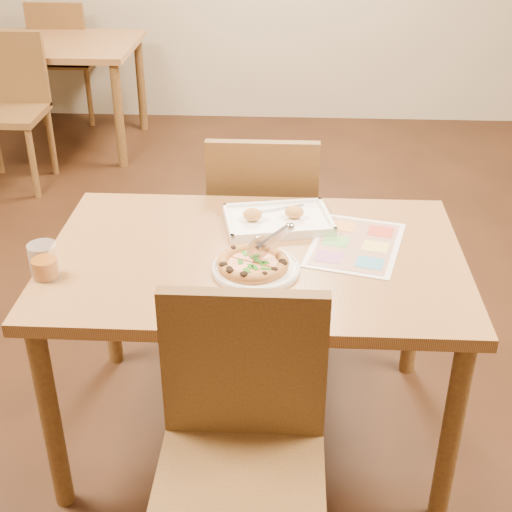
{
  "coord_description": "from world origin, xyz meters",
  "views": [
    {
      "loc": [
        0.11,
        -1.94,
        1.81
      ],
      "look_at": [
        0.01,
        -0.1,
        0.77
      ],
      "focal_mm": 50.0,
      "sensor_mm": 36.0,
      "label": 1
    }
  ],
  "objects_px": {
    "bg_table": "(40,55)",
    "bg_chair_far": "(63,48)",
    "bg_chair_near": "(10,91)",
    "pizza": "(253,263)",
    "chair_far": "(263,213)",
    "appetizer_tray": "(277,220)",
    "menu": "(356,244)",
    "plate": "(256,269)",
    "pizza_cutter": "(269,241)",
    "dining_table": "(255,277)",
    "chair_near": "(242,425)",
    "glass_tumbler": "(44,263)"
  },
  "relations": [
    {
      "from": "appetizer_tray",
      "to": "chair_near",
      "type": "bearing_deg",
      "value": -94.56
    },
    {
      "from": "chair_far",
      "to": "bg_chair_near",
      "type": "height_order",
      "value": "same"
    },
    {
      "from": "menu",
      "to": "bg_chair_near",
      "type": "bearing_deg",
      "value": 132.07
    },
    {
      "from": "bg_chair_far",
      "to": "pizza",
      "type": "xyz_separation_m",
      "value": [
        1.6,
        -3.41,
        0.18
      ]
    },
    {
      "from": "bg_chair_near",
      "to": "glass_tumbler",
      "type": "height_order",
      "value": "bg_chair_near"
    },
    {
      "from": "chair_near",
      "to": "dining_table",
      "type": "bearing_deg",
      "value": 90.0
    },
    {
      "from": "chair_far",
      "to": "bg_chair_near",
      "type": "xyz_separation_m",
      "value": [
        -1.6,
        1.6,
        0.0
      ]
    },
    {
      "from": "bg_chair_near",
      "to": "appetizer_tray",
      "type": "bearing_deg",
      "value": -50.1
    },
    {
      "from": "pizza_cutter",
      "to": "bg_chair_far",
      "type": "bearing_deg",
      "value": 80.9
    },
    {
      "from": "bg_table",
      "to": "menu",
      "type": "distance_m",
      "value": 3.33
    },
    {
      "from": "chair_far",
      "to": "plate",
      "type": "height_order",
      "value": "chair_far"
    },
    {
      "from": "bg_chair_far",
      "to": "pizza_cutter",
      "type": "relative_size",
      "value": 3.54
    },
    {
      "from": "bg_table",
      "to": "bg_chair_far",
      "type": "bearing_deg",
      "value": 90.0
    },
    {
      "from": "bg_chair_far",
      "to": "pizza_cutter",
      "type": "xyz_separation_m",
      "value": [
        1.65,
        -3.37,
        0.24
      ]
    },
    {
      "from": "pizza",
      "to": "pizza_cutter",
      "type": "relative_size",
      "value": 1.63
    },
    {
      "from": "chair_near",
      "to": "bg_table",
      "type": "bearing_deg",
      "value": 115.19
    },
    {
      "from": "dining_table",
      "to": "bg_chair_far",
      "type": "bearing_deg",
      "value": 115.85
    },
    {
      "from": "pizza",
      "to": "bg_chair_far",
      "type": "bearing_deg",
      "value": 115.15
    },
    {
      "from": "menu",
      "to": "appetizer_tray",
      "type": "bearing_deg",
      "value": 152.04
    },
    {
      "from": "chair_near",
      "to": "pizza",
      "type": "height_order",
      "value": "chair_near"
    },
    {
      "from": "bg_chair_near",
      "to": "pizza",
      "type": "distance_m",
      "value": 2.81
    },
    {
      "from": "pizza_cutter",
      "to": "appetizer_tray",
      "type": "xyz_separation_m",
      "value": [
        0.02,
        0.28,
        -0.07
      ]
    },
    {
      "from": "chair_far",
      "to": "pizza",
      "type": "bearing_deg",
      "value": 89.97
    },
    {
      "from": "plate",
      "to": "glass_tumbler",
      "type": "xyz_separation_m",
      "value": [
        -0.62,
        -0.07,
        0.04
      ]
    },
    {
      "from": "chair_far",
      "to": "pizza",
      "type": "height_order",
      "value": "chair_far"
    },
    {
      "from": "glass_tumbler",
      "to": "chair_far",
      "type": "bearing_deg",
      "value": 51.86
    },
    {
      "from": "chair_near",
      "to": "chair_far",
      "type": "xyz_separation_m",
      "value": [
        -0.0,
        1.2,
        0.0
      ]
    },
    {
      "from": "chair_far",
      "to": "plate",
      "type": "bearing_deg",
      "value": 90.72
    },
    {
      "from": "pizza_cutter",
      "to": "menu",
      "type": "bearing_deg",
      "value": -7.53
    },
    {
      "from": "appetizer_tray",
      "to": "menu",
      "type": "height_order",
      "value": "appetizer_tray"
    },
    {
      "from": "pizza",
      "to": "pizza_cutter",
      "type": "height_order",
      "value": "pizza_cutter"
    },
    {
      "from": "pizza",
      "to": "menu",
      "type": "xyz_separation_m",
      "value": [
        0.32,
        0.18,
        -0.02
      ]
    },
    {
      "from": "bg_table",
      "to": "chair_near",
      "type": "bearing_deg",
      "value": -64.81
    },
    {
      "from": "bg_table",
      "to": "dining_table",
      "type": "bearing_deg",
      "value": -60.26
    },
    {
      "from": "chair_near",
      "to": "bg_chair_far",
      "type": "distance_m",
      "value": 4.22
    },
    {
      "from": "dining_table",
      "to": "pizza_cutter",
      "type": "bearing_deg",
      "value": -56.2
    },
    {
      "from": "bg_table",
      "to": "appetizer_tray",
      "type": "distance_m",
      "value": 3.08
    },
    {
      "from": "chair_near",
      "to": "bg_table",
      "type": "height_order",
      "value": "chair_near"
    },
    {
      "from": "chair_near",
      "to": "plate",
      "type": "relative_size",
      "value": 1.8
    },
    {
      "from": "chair_near",
      "to": "glass_tumbler",
      "type": "bearing_deg",
      "value": 144.69
    },
    {
      "from": "appetizer_tray",
      "to": "menu",
      "type": "relative_size",
      "value": 1.02
    },
    {
      "from": "plate",
      "to": "menu",
      "type": "relative_size",
      "value": 0.69
    },
    {
      "from": "chair_near",
      "to": "chair_far",
      "type": "height_order",
      "value": "same"
    },
    {
      "from": "bg_chair_far",
      "to": "pizza_cutter",
      "type": "distance_m",
      "value": 3.76
    },
    {
      "from": "chair_far",
      "to": "glass_tumbler",
      "type": "relative_size",
      "value": 4.39
    },
    {
      "from": "pizza_cutter",
      "to": "pizza",
      "type": "bearing_deg",
      "value": -177.17
    },
    {
      "from": "menu",
      "to": "chair_far",
      "type": "bearing_deg",
      "value": 121.03
    },
    {
      "from": "dining_table",
      "to": "pizza_cutter",
      "type": "height_order",
      "value": "pizza_cutter"
    },
    {
      "from": "bg_table",
      "to": "bg_chair_far",
      "type": "height_order",
      "value": "bg_chair_far"
    },
    {
      "from": "chair_far",
      "to": "bg_table",
      "type": "height_order",
      "value": "chair_far"
    }
  ]
}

